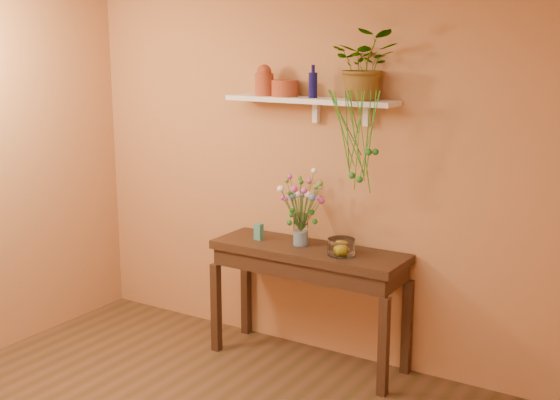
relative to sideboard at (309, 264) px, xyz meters
The scene contains 13 objects.
room 1.85m from the sideboard, 93.95° to the right, with size 4.04×4.04×2.70m.
sideboard is the anchor object (origin of this frame).
wall_shelf 1.17m from the sideboard, 115.35° to the left, with size 1.30×0.24×0.19m.
terracotta_jug 1.37m from the sideboard, 167.43° to the left, with size 0.14×0.14×0.23m.
terracotta_pot 1.28m from the sideboard, 156.97° to the left, with size 0.19×0.19×0.12m, color #983A20.
blue_bottle 1.29m from the sideboard, 110.23° to the left, with size 0.08×0.08×0.23m.
spider_plant 1.47m from the sideboard, 16.38° to the left, with size 0.43×0.37×0.47m, color #1F6C1D.
plant_fronds 0.97m from the sideboard, ahead, with size 0.35×0.32×0.70m.
glass_vase 0.24m from the sideboard, 166.34° to the left, with size 0.11×0.11×0.23m.
bouquet 0.50m from the sideboard, behind, with size 0.35×0.51×0.45m.
glass_bowl 0.34m from the sideboard, ahead, with size 0.19×0.19×0.12m.
lemon 0.35m from the sideboard, 12.38° to the right, with size 0.08×0.08×0.08m, color gold.
carton 0.46m from the sideboard, behind, with size 0.06×0.05×0.12m, color teal.
Camera 1 is at (2.61, -2.65, 2.34)m, focal length 46.78 mm.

